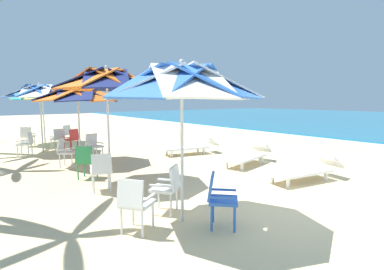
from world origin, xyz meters
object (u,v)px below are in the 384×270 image
plastic_chair_2 (135,201)px  beach_umbrella_2 (78,94)px  plastic_chair_6 (94,145)px  plastic_chair_9 (72,138)px  beach_umbrella_3 (40,92)px  sun_lounger_3 (190,146)px  plastic_chair_11 (65,133)px  plastic_chair_10 (27,135)px  beach_umbrella_4 (42,94)px  plastic_chair_1 (219,197)px  plastic_chair_4 (86,160)px  plastic_chair_7 (58,138)px  plastic_chair_3 (101,169)px  sun_lounger_1 (305,170)px  beach_umbrella_0 (182,84)px  plastic_chair_0 (168,186)px  sun_lounger_2 (248,155)px  plastic_chair_5 (65,151)px  plastic_chair_8 (26,142)px  beach_umbrella_1 (107,81)px

plastic_chair_2 → beach_umbrella_2: beach_umbrella_2 is taller
plastic_chair_6 → plastic_chair_9: (-2.22, -0.09, 0.00)m
plastic_chair_2 → beach_umbrella_3: bearing=177.6°
plastic_chair_2 → plastic_chair_9: (-8.13, 1.36, 0.00)m
beach_umbrella_2 → plastic_chair_9: beach_umbrella_2 is taller
plastic_chair_9 → sun_lounger_3: 4.76m
plastic_chair_11 → plastic_chair_10: bearing=-94.1°
beach_umbrella_2 → beach_umbrella_4: size_ratio=1.00×
plastic_chair_2 → plastic_chair_1: bearing=61.9°
sun_lounger_3 → plastic_chair_4: bearing=-74.7°
plastic_chair_7 → plastic_chair_9: 0.62m
plastic_chair_3 → plastic_chair_10: size_ratio=1.00×
plastic_chair_9 → beach_umbrella_4: size_ratio=0.33×
plastic_chair_6 → sun_lounger_1: bearing=28.9°
plastic_chair_7 → sun_lounger_3: 5.38m
beach_umbrella_0 → beach_umbrella_4: (-10.91, 0.09, -0.02)m
beach_umbrella_3 → plastic_chair_7: beach_umbrella_3 is taller
plastic_chair_0 → sun_lounger_2: size_ratio=0.39×
plastic_chair_5 → beach_umbrella_2: bearing=122.4°
plastic_chair_1 → sun_lounger_2: size_ratio=0.39×
plastic_chair_2 → plastic_chair_8: 7.92m
plastic_chair_6 → plastic_chair_10: (-4.33, -1.33, 0.00)m
plastic_chair_7 → sun_lounger_3: (3.92, 3.67, -0.22)m
beach_umbrella_0 → plastic_chair_9: size_ratio=3.06×
sun_lounger_1 → plastic_chair_9: bearing=-157.6°
plastic_chair_0 → plastic_chair_5: size_ratio=1.00×
plastic_chair_8 → plastic_chair_1: bearing=9.4°
plastic_chair_2 → beach_umbrella_4: bearing=175.2°
beach_umbrella_4 → plastic_chair_11: size_ratio=3.03×
plastic_chair_3 → beach_umbrella_2: (-3.34, 0.57, 1.68)m
plastic_chair_2 → plastic_chair_3: (-2.30, 0.35, 0.00)m
beach_umbrella_0 → plastic_chair_0: size_ratio=3.06×
plastic_chair_6 → sun_lounger_3: size_ratio=0.39×
beach_umbrella_1 → plastic_chair_3: size_ratio=3.25×
beach_umbrella_0 → beach_umbrella_3: beach_umbrella_0 is taller
beach_umbrella_0 → beach_umbrella_2: size_ratio=1.01×
plastic_chair_6 → sun_lounger_3: 3.41m
plastic_chair_2 → plastic_chair_8: size_ratio=1.00×
plastic_chair_0 → plastic_chair_3: bearing=-166.0°
beach_umbrella_0 → sun_lounger_2: 5.16m
plastic_chair_2 → plastic_chair_7: bearing=173.7°
beach_umbrella_0 → plastic_chair_6: size_ratio=3.06×
plastic_chair_7 → plastic_chair_10: same height
plastic_chair_0 → beach_umbrella_4: beach_umbrella_4 is taller
beach_umbrella_4 → beach_umbrella_2: bearing=0.1°
plastic_chair_0 → beach_umbrella_2: beach_umbrella_2 is taller
plastic_chair_4 → plastic_chair_9: bearing=168.5°
plastic_chair_2 → beach_umbrella_1: 3.56m
plastic_chair_8 → beach_umbrella_0: bearing=7.6°
plastic_chair_9 → plastic_chair_10: same height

